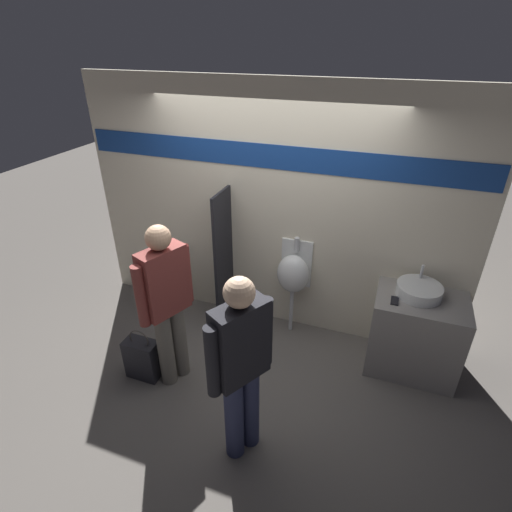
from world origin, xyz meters
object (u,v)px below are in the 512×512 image
at_px(sink_basin, 419,290).
at_px(person_in_vest, 241,364).
at_px(urinal_near_counter, 293,273).
at_px(shopping_bag, 143,358).
at_px(cell_phone, 395,301).
at_px(toilet, 164,287).
at_px(person_with_lanyard, 167,301).

bearing_deg(sink_basin, person_in_vest, -129.17).
bearing_deg(person_in_vest, urinal_near_counter, 31.31).
bearing_deg(shopping_bag, urinal_near_counter, 45.60).
relative_size(cell_phone, urinal_near_counter, 0.12).
distance_m(toilet, person_in_vest, 2.24).
distance_m(sink_basin, cell_phone, 0.28).
height_order(sink_basin, urinal_near_counter, urinal_near_counter).
relative_size(cell_phone, shopping_bag, 0.25).
xyz_separation_m(toilet, shopping_bag, (0.38, -1.05, -0.10)).
relative_size(person_in_vest, shopping_bag, 2.91).
distance_m(sink_basin, toilet, 2.89).
bearing_deg(person_in_vest, shopping_bag, 102.00).
distance_m(urinal_near_counter, toilet, 1.64).
relative_size(toilet, shopping_bag, 1.54).
relative_size(person_with_lanyard, shopping_bag, 2.92).
distance_m(urinal_near_counter, shopping_bag, 1.78).
height_order(cell_phone, toilet, toilet).
bearing_deg(person_in_vest, cell_phone, -7.58).
distance_m(sink_basin, urinal_near_counter, 1.27).
height_order(sink_basin, cell_phone, sink_basin).
bearing_deg(cell_phone, shopping_bag, -157.63).
bearing_deg(cell_phone, sink_basin, 41.28).
relative_size(cell_phone, person_with_lanyard, 0.08).
bearing_deg(urinal_near_counter, shopping_bag, -134.40).
bearing_deg(urinal_near_counter, person_with_lanyard, -128.53).
xyz_separation_m(sink_basin, person_in_vest, (-1.22, -1.50, 0.02)).
bearing_deg(person_in_vest, person_with_lanyard, 91.70).
distance_m(cell_phone, person_in_vest, 1.67).
xyz_separation_m(urinal_near_counter, person_in_vest, (0.04, -1.61, 0.16)).
height_order(person_in_vest, shopping_bag, person_in_vest).
height_order(urinal_near_counter, shopping_bag, urinal_near_counter).
distance_m(urinal_near_counter, person_in_vest, 1.62).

